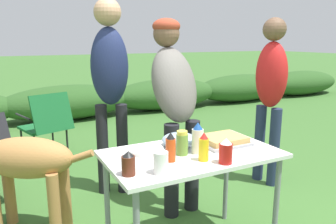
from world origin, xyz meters
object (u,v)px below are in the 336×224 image
(camp_chair_near_hedge, at_px, (47,123))
(standing_person_in_navy_coat, at_px, (175,94))
(mixing_bowl, at_px, (179,140))
(folding_table, at_px, (192,164))
(hot_sauce_bottle, at_px, (171,148))
(food_tray, at_px, (223,140))
(relish_jar, at_px, (182,143))
(mustard_bottle, at_px, (204,147))
(bbq_sauce_bottle, at_px, (128,164))
(paper_cup_stack, at_px, (161,163))
(standing_person_in_gray_fleece, at_px, (271,85))
(mayo_bottle, at_px, (198,139))
(standing_person_in_dark_puffer, at_px, (110,78))
(plate_stack, at_px, (146,150))
(dog, at_px, (19,162))
(ketchup_bottle, at_px, (226,151))

(camp_chair_near_hedge, bearing_deg, standing_person_in_navy_coat, -81.44)
(mixing_bowl, bearing_deg, folding_table, -83.41)
(hot_sauce_bottle, bearing_deg, food_tray, 15.03)
(relish_jar, bearing_deg, mixing_bowl, 67.06)
(mustard_bottle, xyz_separation_m, bbq_sauce_bottle, (-0.47, 0.00, -0.02))
(food_tray, xyz_separation_m, paper_cup_stack, (-0.60, -0.26, 0.03))
(food_tray, bearing_deg, camp_chair_near_hedge, 111.15)
(standing_person_in_gray_fleece, bearing_deg, relish_jar, -72.41)
(mayo_bottle, distance_m, standing_person_in_navy_coat, 0.72)
(standing_person_in_dark_puffer, xyz_separation_m, camp_chair_near_hedge, (-0.44, 1.19, -0.64))
(relish_jar, xyz_separation_m, standing_person_in_gray_fleece, (1.37, 0.68, 0.19))
(mixing_bowl, bearing_deg, standing_person_in_gray_fleece, 22.13)
(folding_table, xyz_separation_m, paper_cup_stack, (-0.32, -0.21, 0.14))
(standing_person_in_gray_fleece, bearing_deg, bbq_sauce_bottle, -73.88)
(mixing_bowl, bearing_deg, standing_person_in_navy_coat, 65.26)
(paper_cup_stack, distance_m, standing_person_in_gray_fleece, 1.85)
(mixing_bowl, height_order, standing_person_in_gray_fleece, standing_person_in_gray_fleece)
(folding_table, height_order, camp_chair_near_hedge, camp_chair_near_hedge)
(plate_stack, relative_size, dog, 0.23)
(mixing_bowl, xyz_separation_m, standing_person_in_gray_fleece, (1.31, 0.53, 0.22))
(food_tray, height_order, plate_stack, food_tray)
(hot_sauce_bottle, bearing_deg, standing_person_in_gray_fleece, 26.65)
(paper_cup_stack, bearing_deg, mustard_bottle, 10.62)
(mixing_bowl, height_order, dog, mixing_bowl)
(hot_sauce_bottle, xyz_separation_m, mustard_bottle, (0.18, -0.08, -0.00))
(standing_person_in_navy_coat, bearing_deg, mayo_bottle, -112.22)
(relish_jar, relative_size, standing_person_in_gray_fleece, 0.09)
(ketchup_bottle, bearing_deg, dog, 134.59)
(bbq_sauce_bottle, height_order, camp_chair_near_hedge, bbq_sauce_bottle)
(mayo_bottle, bearing_deg, plate_stack, 150.33)
(ketchup_bottle, relative_size, hot_sauce_bottle, 0.85)
(standing_person_in_navy_coat, bearing_deg, folding_table, -114.77)
(standing_person_in_navy_coat, distance_m, dog, 1.29)
(mustard_bottle, xyz_separation_m, standing_person_in_dark_puffer, (-0.16, 1.31, 0.28))
(folding_table, height_order, paper_cup_stack, paper_cup_stack)
(food_tray, bearing_deg, mustard_bottle, -144.87)
(plate_stack, relative_size, standing_person_in_gray_fleece, 0.14)
(ketchup_bottle, bearing_deg, standing_person_in_navy_coat, 81.06)
(standing_person_in_navy_coat, xyz_separation_m, standing_person_in_gray_fleece, (1.08, 0.03, 0.00))
(plate_stack, xyz_separation_m, standing_person_in_gray_fleece, (1.55, 0.54, 0.25))
(mixing_bowl, xyz_separation_m, standing_person_in_dark_puffer, (-0.15, 1.02, 0.32))
(mustard_bottle, bearing_deg, camp_chair_near_hedge, 103.42)
(bbq_sauce_bottle, bearing_deg, ketchup_bottle, -9.80)
(paper_cup_stack, xyz_separation_m, standing_person_in_gray_fleece, (1.61, 0.88, 0.20))
(relish_jar, xyz_separation_m, dog, (-0.91, 0.84, -0.25))
(mixing_bowl, xyz_separation_m, mayo_bottle, (0.04, -0.17, 0.05))
(standing_person_in_dark_puffer, bearing_deg, mustard_bottle, -62.91)
(hot_sauce_bottle, distance_m, standing_person_in_gray_fleece, 1.67)
(mayo_bottle, relative_size, ketchup_bottle, 1.33)
(standing_person_in_navy_coat, bearing_deg, mixing_bowl, -120.84)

